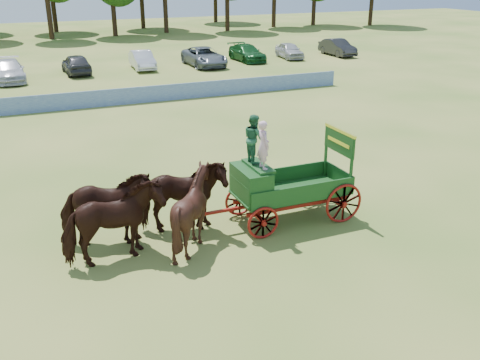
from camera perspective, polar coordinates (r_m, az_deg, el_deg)
name	(u,v)px	position (r m, az deg, el deg)	size (l,w,h in m)	color
ground	(319,200)	(20.21, 8.46, -2.13)	(160.00, 160.00, 0.00)	#9A9045
horse_lead_left	(113,224)	(15.83, -13.38, -4.59)	(1.32, 2.89, 2.44)	black
horse_lead_right	(106,209)	(16.82, -14.07, -3.05)	(1.32, 2.89, 2.44)	black
horse_wheel_left	(193,210)	(16.32, -5.09, -3.23)	(1.98, 2.22, 2.45)	black
horse_wheel_right	(182,197)	(17.28, -6.24, -1.82)	(1.32, 2.89, 2.44)	black
farm_dray	(272,177)	(17.68, 3.38, 0.34)	(6.00, 2.00, 3.74)	#A21C10
sponsor_banner	(163,93)	(35.62, -8.21, 9.18)	(26.00, 0.08, 1.05)	navy
parked_cars	(120,62)	(46.99, -12.64, 12.17)	(48.20, 7.14, 1.63)	silver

